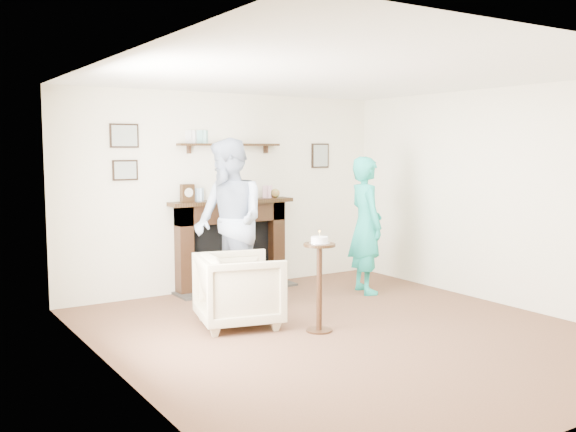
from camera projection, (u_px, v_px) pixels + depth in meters
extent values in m
plane|color=brown|center=(346.00, 333.00, 6.30)|extent=(5.00, 5.00, 0.00)
cube|color=#F3EBCE|center=(228.00, 191.00, 8.26)|extent=(4.50, 0.04, 2.50)
cube|color=#F3EBCE|center=(118.00, 221.00, 4.95)|extent=(0.04, 5.00, 2.50)
cube|color=#F3EBCE|center=(502.00, 197.00, 7.37)|extent=(0.04, 5.00, 2.50)
cube|color=white|center=(349.00, 74.00, 6.03)|extent=(4.50, 5.00, 0.04)
cube|color=black|center=(184.00, 251.00, 7.89)|extent=(0.18, 0.20, 1.10)
cube|color=black|center=(275.00, 242.00, 8.60)|extent=(0.18, 0.20, 1.10)
cube|color=black|center=(231.00, 213.00, 8.20)|extent=(1.50, 0.20, 0.24)
cube|color=black|center=(229.00, 255.00, 8.32)|extent=(1.14, 0.06, 0.86)
cube|color=#312F2B|center=(237.00, 289.00, 8.20)|extent=(1.60, 0.44, 0.03)
cube|color=black|center=(232.00, 202.00, 8.16)|extent=(1.68, 0.26, 0.05)
cube|color=black|center=(230.00, 145.00, 8.13)|extent=(1.40, 0.15, 0.03)
cube|color=black|center=(124.00, 136.00, 7.44)|extent=(0.34, 0.03, 0.28)
cube|color=black|center=(125.00, 170.00, 7.49)|extent=(0.30, 0.03, 0.24)
cube|color=black|center=(320.00, 156.00, 8.97)|extent=(0.28, 0.03, 0.34)
cube|color=black|center=(187.00, 193.00, 7.81)|extent=(0.16, 0.09, 0.22)
cylinder|color=beige|center=(189.00, 193.00, 7.77)|extent=(0.11, 0.01, 0.11)
sphere|color=green|center=(275.00, 193.00, 8.50)|extent=(0.12, 0.12, 0.12)
imported|color=tan|center=(239.00, 325.00, 6.57)|extent=(0.98, 0.97, 0.74)
imported|color=silver|center=(230.00, 304.00, 7.46)|extent=(0.75, 0.96, 1.93)
imported|color=#20AEBA|center=(365.00, 292.00, 8.07)|extent=(0.55, 0.70, 1.70)
cylinder|color=black|center=(319.00, 330.00, 6.36)|extent=(0.26, 0.26, 0.02)
cylinder|color=black|center=(319.00, 288.00, 6.31)|extent=(0.06, 0.06, 0.83)
cylinder|color=black|center=(319.00, 245.00, 6.26)|extent=(0.32, 0.32, 0.03)
cylinder|color=silver|center=(320.00, 243.00, 6.26)|extent=(0.21, 0.21, 0.01)
cylinder|color=white|center=(320.00, 240.00, 6.26)|extent=(0.17, 0.17, 0.06)
cylinder|color=#FCEA9F|center=(320.00, 234.00, 6.25)|extent=(0.01, 0.01, 0.05)
sphere|color=orange|center=(320.00, 231.00, 6.25)|extent=(0.02, 0.02, 0.02)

